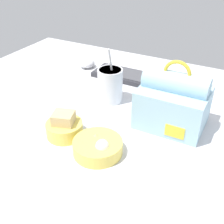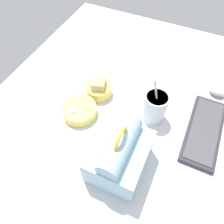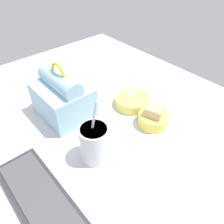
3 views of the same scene
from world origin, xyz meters
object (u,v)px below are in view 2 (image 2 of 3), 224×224
at_px(computer_mouse, 219,90).
at_px(keyboard, 204,131).
at_px(bento_bowl_sandwich, 99,89).
at_px(lunch_bag, 120,155).
at_px(soup_cup, 155,107).
at_px(bento_bowl_snacks, 79,110).

bearing_deg(computer_mouse, keyboard, -4.23).
bearing_deg(bento_bowl_sandwich, lunch_bag, 38.46).
relative_size(soup_cup, computer_mouse, 2.70).
bearing_deg(computer_mouse, bento_bowl_snacks, -54.93).
bearing_deg(keyboard, computer_mouse, 175.77).
bearing_deg(bento_bowl_snacks, soup_cup, 111.56).
height_order(keyboard, computer_mouse, computer_mouse).
distance_m(keyboard, computer_mouse, 0.21).
height_order(bento_bowl_sandwich, bento_bowl_snacks, bento_bowl_sandwich).
xyz_separation_m(keyboard, computer_mouse, (-0.21, 0.02, 0.01)).
distance_m(bento_bowl_snacks, computer_mouse, 0.57).
xyz_separation_m(bento_bowl_sandwich, bento_bowl_snacks, (0.12, -0.02, -0.01)).
bearing_deg(soup_cup, bento_bowl_sandwich, -94.74).
distance_m(lunch_bag, bento_bowl_sandwich, 0.32).
bearing_deg(bento_bowl_snacks, computer_mouse, 125.07).
bearing_deg(lunch_bag, soup_cup, 170.36).
relative_size(soup_cup, bento_bowl_sandwich, 1.86).
bearing_deg(computer_mouse, bento_bowl_sandwich, -65.30).
distance_m(keyboard, bento_bowl_snacks, 0.46).
height_order(keyboard, soup_cup, soup_cup).
height_order(lunch_bag, soup_cup, lunch_bag).
relative_size(soup_cup, bento_bowl_snacks, 1.48).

